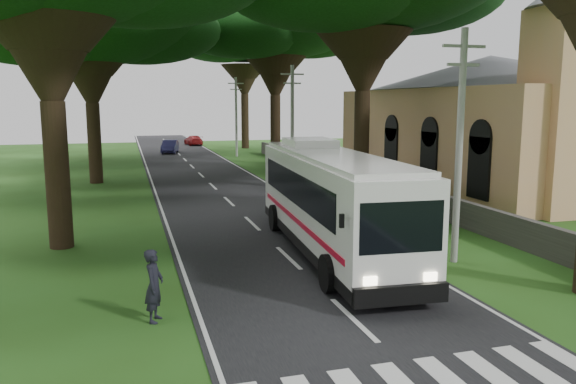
# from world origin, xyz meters

# --- Properties ---
(ground) EXTENTS (140.00, 140.00, 0.00)m
(ground) POSITION_xyz_m (0.00, 0.00, 0.00)
(ground) COLOR #274D16
(ground) RESTS_ON ground
(road) EXTENTS (8.00, 120.00, 0.04)m
(road) POSITION_xyz_m (0.00, 25.00, 0.01)
(road) COLOR black
(road) RESTS_ON ground
(property_wall) EXTENTS (0.35, 50.00, 1.20)m
(property_wall) POSITION_xyz_m (9.00, 24.00, 0.60)
(property_wall) COLOR #383533
(property_wall) RESTS_ON ground
(church) EXTENTS (14.00, 24.00, 11.60)m
(church) POSITION_xyz_m (17.86, 21.55, 4.91)
(church) COLOR #E4A56F
(church) RESTS_ON ground
(pole_near) EXTENTS (1.60, 0.24, 8.00)m
(pole_near) POSITION_xyz_m (5.50, 6.00, 4.18)
(pole_near) COLOR gray
(pole_near) RESTS_ON ground
(pole_mid) EXTENTS (1.60, 0.24, 8.00)m
(pole_mid) POSITION_xyz_m (5.50, 26.00, 4.18)
(pole_mid) COLOR gray
(pole_mid) RESTS_ON ground
(pole_far) EXTENTS (1.60, 0.24, 8.00)m
(pole_far) POSITION_xyz_m (5.50, 46.00, 4.18)
(pole_far) COLOR gray
(pole_far) RESTS_ON ground
(tree_l_midb) EXTENTS (15.20, 15.20, 14.38)m
(tree_l_midb) POSITION_xyz_m (-7.50, 30.00, 11.07)
(tree_l_midb) COLOR black
(tree_l_midb) RESTS_ON ground
(tree_l_far) EXTENTS (16.04, 16.04, 16.79)m
(tree_l_far) POSITION_xyz_m (-8.50, 48.00, 13.28)
(tree_l_far) COLOR black
(tree_l_far) RESTS_ON ground
(tree_r_midb) EXTENTS (16.09, 16.09, 16.03)m
(tree_r_midb) POSITION_xyz_m (7.50, 38.00, 12.53)
(tree_r_midb) COLOR black
(tree_r_midb) RESTS_ON ground
(tree_r_far) EXTENTS (15.38, 15.38, 16.67)m
(tree_r_far) POSITION_xyz_m (8.50, 56.00, 13.28)
(tree_r_far) COLOR black
(tree_r_far) RESTS_ON ground
(coach_bus) EXTENTS (3.60, 12.82, 3.74)m
(coach_bus) POSITION_xyz_m (1.72, 8.36, 2.01)
(coach_bus) COLOR silver
(coach_bus) RESTS_ON ground
(distant_car_b) EXTENTS (2.30, 4.45, 1.40)m
(distant_car_b) POSITION_xyz_m (-0.80, 51.74, 0.73)
(distant_car_b) COLOR navy
(distant_car_b) RESTS_ON road
(distant_car_c) EXTENTS (2.20, 4.45, 1.24)m
(distant_car_c) POSITION_xyz_m (3.00, 62.31, 0.65)
(distant_car_c) COLOR maroon
(distant_car_c) RESTS_ON road
(pedestrian) EXTENTS (0.66, 0.81, 1.90)m
(pedestrian) POSITION_xyz_m (-4.91, 3.37, 0.95)
(pedestrian) COLOR black
(pedestrian) RESTS_ON ground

